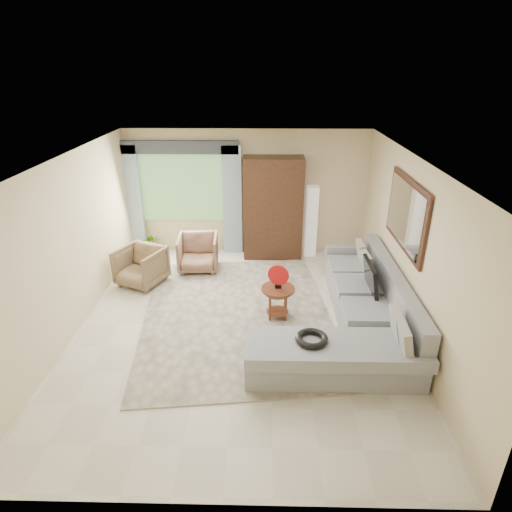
{
  "coord_description": "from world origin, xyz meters",
  "views": [
    {
      "loc": [
        0.38,
        -5.68,
        3.79
      ],
      "look_at": [
        0.25,
        0.35,
        1.05
      ],
      "focal_mm": 30.0,
      "sensor_mm": 36.0,
      "label": 1
    }
  ],
  "objects_px": {
    "sectional_sofa": "(357,318)",
    "floor_lamp": "(311,221)",
    "coffee_table": "(278,302)",
    "potted_plant": "(152,244)",
    "armchair_right": "(198,253)",
    "armoire": "(273,208)",
    "armchair_left": "(141,266)",
    "tv_screen": "(371,277)"
  },
  "relations": [
    {
      "from": "armchair_left",
      "to": "potted_plant",
      "type": "height_order",
      "value": "armchair_left"
    },
    {
      "from": "armchair_right",
      "to": "armoire",
      "type": "distance_m",
      "value": 1.79
    },
    {
      "from": "sectional_sofa",
      "to": "coffee_table",
      "type": "xyz_separation_m",
      "value": [
        -1.18,
        0.44,
        -0.0
      ]
    },
    {
      "from": "coffee_table",
      "to": "armchair_right",
      "type": "bearing_deg",
      "value": 131.29
    },
    {
      "from": "potted_plant",
      "to": "armoire",
      "type": "xyz_separation_m",
      "value": [
        2.58,
        0.05,
        0.8
      ]
    },
    {
      "from": "armoire",
      "to": "floor_lamp",
      "type": "xyz_separation_m",
      "value": [
        0.8,
        0.06,
        -0.3
      ]
    },
    {
      "from": "sectional_sofa",
      "to": "armoire",
      "type": "height_order",
      "value": "armoire"
    },
    {
      "from": "sectional_sofa",
      "to": "tv_screen",
      "type": "distance_m",
      "value": 0.72
    },
    {
      "from": "potted_plant",
      "to": "armchair_left",
      "type": "bearing_deg",
      "value": -84.49
    },
    {
      "from": "armchair_left",
      "to": "armoire",
      "type": "distance_m",
      "value": 2.88
    },
    {
      "from": "armchair_left",
      "to": "armoire",
      "type": "bearing_deg",
      "value": 52.69
    },
    {
      "from": "coffee_table",
      "to": "armchair_right",
      "type": "xyz_separation_m",
      "value": [
        -1.54,
        1.75,
        0.07
      ]
    },
    {
      "from": "potted_plant",
      "to": "armoire",
      "type": "bearing_deg",
      "value": 1.16
    },
    {
      "from": "sectional_sofa",
      "to": "potted_plant",
      "type": "bearing_deg",
      "value": 143.25
    },
    {
      "from": "armchair_right",
      "to": "armoire",
      "type": "height_order",
      "value": "armoire"
    },
    {
      "from": "coffee_table",
      "to": "armoire",
      "type": "distance_m",
      "value": 2.58
    },
    {
      "from": "armchair_right",
      "to": "potted_plant",
      "type": "relative_size",
      "value": 1.59
    },
    {
      "from": "tv_screen",
      "to": "armchair_left",
      "type": "height_order",
      "value": "tv_screen"
    },
    {
      "from": "sectional_sofa",
      "to": "coffee_table",
      "type": "height_order",
      "value": "sectional_sofa"
    },
    {
      "from": "coffee_table",
      "to": "floor_lamp",
      "type": "bearing_deg",
      "value": 73.46
    },
    {
      "from": "armchair_right",
      "to": "armoire",
      "type": "bearing_deg",
      "value": 22.05
    },
    {
      "from": "potted_plant",
      "to": "floor_lamp",
      "type": "relative_size",
      "value": 0.33
    },
    {
      "from": "tv_screen",
      "to": "potted_plant",
      "type": "bearing_deg",
      "value": 150.11
    },
    {
      "from": "sectional_sofa",
      "to": "tv_screen",
      "type": "height_order",
      "value": "tv_screen"
    },
    {
      "from": "coffee_table",
      "to": "armchair_right",
      "type": "distance_m",
      "value": 2.33
    },
    {
      "from": "coffee_table",
      "to": "armchair_left",
      "type": "relative_size",
      "value": 0.69
    },
    {
      "from": "armoire",
      "to": "sectional_sofa",
      "type": "bearing_deg",
      "value": -66.94
    },
    {
      "from": "sectional_sofa",
      "to": "armchair_right",
      "type": "relative_size",
      "value": 4.44
    },
    {
      "from": "potted_plant",
      "to": "armoire",
      "type": "relative_size",
      "value": 0.23
    },
    {
      "from": "armoire",
      "to": "floor_lamp",
      "type": "distance_m",
      "value": 0.86
    },
    {
      "from": "armchair_left",
      "to": "armchair_right",
      "type": "bearing_deg",
      "value": 57.1
    },
    {
      "from": "armchair_right",
      "to": "floor_lamp",
      "type": "height_order",
      "value": "floor_lamp"
    },
    {
      "from": "armchair_left",
      "to": "armchair_right",
      "type": "relative_size",
      "value": 1.0
    },
    {
      "from": "sectional_sofa",
      "to": "armoire",
      "type": "bearing_deg",
      "value": 113.06
    },
    {
      "from": "armchair_left",
      "to": "floor_lamp",
      "type": "xyz_separation_m",
      "value": [
        3.25,
        1.41,
        0.4
      ]
    },
    {
      "from": "sectional_sofa",
      "to": "floor_lamp",
      "type": "distance_m",
      "value": 3.03
    },
    {
      "from": "sectional_sofa",
      "to": "floor_lamp",
      "type": "xyz_separation_m",
      "value": [
        -0.43,
        2.96,
        0.47
      ]
    },
    {
      "from": "armchair_left",
      "to": "armoire",
      "type": "height_order",
      "value": "armoire"
    },
    {
      "from": "coffee_table",
      "to": "potted_plant",
      "type": "distance_m",
      "value": 3.57
    },
    {
      "from": "tv_screen",
      "to": "floor_lamp",
      "type": "relative_size",
      "value": 0.49
    },
    {
      "from": "armchair_right",
      "to": "armchair_left",
      "type": "bearing_deg",
      "value": -150.44
    },
    {
      "from": "armchair_left",
      "to": "floor_lamp",
      "type": "distance_m",
      "value": 3.57
    }
  ]
}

